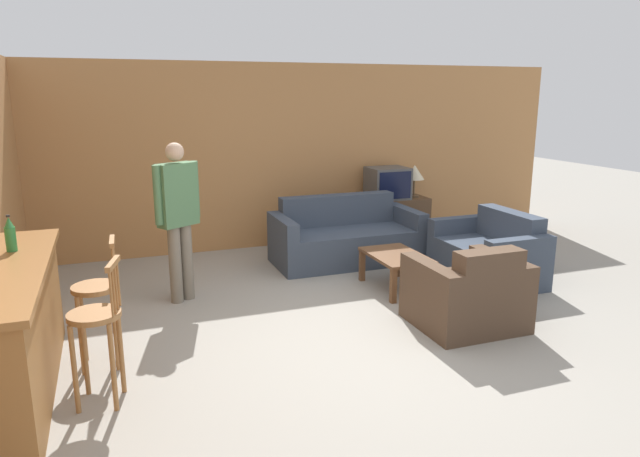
% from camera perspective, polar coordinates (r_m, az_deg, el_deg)
% --- Properties ---
extents(ground_plane, '(24.00, 24.00, 0.00)m').
position_cam_1_polar(ground_plane, '(5.34, 4.93, -10.76)').
color(ground_plane, gray).
extents(wall_back, '(9.40, 0.08, 2.60)m').
position_cam_1_polar(wall_back, '(8.21, -5.40, 7.16)').
color(wall_back, '#B27A47').
rests_on(wall_back, ground_plane).
extents(bar_counter, '(0.55, 2.28, 0.99)m').
position_cam_1_polar(bar_counter, '(4.74, -28.31, -9.05)').
color(bar_counter, brown).
rests_on(bar_counter, ground_plane).
extents(bar_chair_near, '(0.44, 0.44, 1.06)m').
position_cam_1_polar(bar_chair_near, '(4.35, -21.37, -9.22)').
color(bar_chair_near, '#996638').
rests_on(bar_chair_near, ground_plane).
extents(bar_chair_mid, '(0.38, 0.38, 1.06)m').
position_cam_1_polar(bar_chair_mid, '(4.93, -21.31, -6.56)').
color(bar_chair_mid, '#996638').
rests_on(bar_chair_mid, ground_plane).
extents(couch_far, '(1.92, 0.92, 0.85)m').
position_cam_1_polar(couch_far, '(7.55, 2.55, -1.03)').
color(couch_far, '#384251').
rests_on(couch_far, ground_plane).
extents(armchair_near, '(0.95, 0.87, 0.83)m').
position_cam_1_polar(armchair_near, '(5.63, 14.54, -6.50)').
color(armchair_near, '#4C3828').
rests_on(armchair_near, ground_plane).
extents(loveseat_right, '(0.84, 1.32, 0.81)m').
position_cam_1_polar(loveseat_right, '(7.11, 16.55, -2.51)').
color(loveseat_right, '#384251').
rests_on(loveseat_right, ground_plane).
extents(coffee_table, '(0.56, 0.88, 0.41)m').
position_cam_1_polar(coffee_table, '(6.52, 7.63, -3.12)').
color(coffee_table, brown).
rests_on(coffee_table, ground_plane).
extents(tv_unit, '(1.23, 0.50, 0.65)m').
position_cam_1_polar(tv_unit, '(8.64, 6.67, 0.88)').
color(tv_unit, '#513823').
rests_on(tv_unit, ground_plane).
extents(tv, '(0.58, 0.49, 0.47)m').
position_cam_1_polar(tv, '(8.54, 6.78, 4.53)').
color(tv, '#4C4C4C').
rests_on(tv, tv_unit).
extents(bottle, '(0.08, 0.08, 0.29)m').
position_cam_1_polar(bottle, '(4.98, -28.57, -0.55)').
color(bottle, '#2D7F3D').
rests_on(bottle, bar_counter).
extents(table_lamp, '(0.30, 0.30, 0.48)m').
position_cam_1_polar(table_lamp, '(8.73, 9.43, 5.49)').
color(table_lamp, brown).
rests_on(table_lamp, tv_unit).
extents(person_by_window, '(0.49, 0.36, 1.69)m').
position_cam_1_polar(person_by_window, '(6.13, -14.00, 1.51)').
color(person_by_window, '#756B5B').
rests_on(person_by_window, ground_plane).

